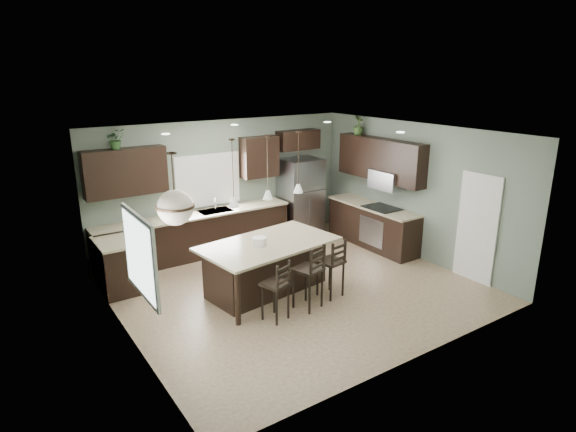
# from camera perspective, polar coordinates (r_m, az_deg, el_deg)

# --- Properties ---
(ground) EXTENTS (6.00, 6.00, 0.00)m
(ground) POSITION_cam_1_polar(r_m,az_deg,el_deg) (8.86, 0.92, -8.49)
(ground) COLOR #9E8466
(ground) RESTS_ON ground
(pantry_door) EXTENTS (0.04, 0.82, 2.04)m
(pantry_door) POSITION_cam_1_polar(r_m,az_deg,el_deg) (9.48, 21.49, -1.35)
(pantry_door) COLOR white
(pantry_door) RESTS_ON ground
(window_back) EXTENTS (1.35, 0.02, 1.00)m
(window_back) POSITION_cam_1_polar(r_m,az_deg,el_deg) (10.44, -9.50, 4.23)
(window_back) COLOR white
(window_back) RESTS_ON room_shell
(window_left) EXTENTS (0.02, 1.10, 1.00)m
(window_left) POSITION_cam_1_polar(r_m,az_deg,el_deg) (6.39, -17.27, -4.54)
(window_left) COLOR white
(window_left) RESTS_ON room_shell
(left_return_cabs) EXTENTS (0.60, 0.90, 0.90)m
(left_return_cabs) POSITION_cam_1_polar(r_m,az_deg,el_deg) (9.11, -19.65, -5.71)
(left_return_cabs) COLOR black
(left_return_cabs) RESTS_ON ground
(left_return_countertop) EXTENTS (0.66, 0.96, 0.04)m
(left_return_countertop) POSITION_cam_1_polar(r_m,az_deg,el_deg) (8.96, -19.82, -2.90)
(left_return_countertop) COLOR #C6B995
(left_return_countertop) RESTS_ON left_return_cabs
(back_lower_cabs) EXTENTS (4.20, 0.60, 0.90)m
(back_lower_cabs) POSITION_cam_1_polar(r_m,az_deg,el_deg) (10.31, -10.81, -2.35)
(back_lower_cabs) COLOR black
(back_lower_cabs) RESTS_ON ground
(back_countertop) EXTENTS (4.20, 0.66, 0.04)m
(back_countertop) POSITION_cam_1_polar(r_m,az_deg,el_deg) (10.15, -10.91, 0.12)
(back_countertop) COLOR #C6B995
(back_countertop) RESTS_ON back_lower_cabs
(sink_inset) EXTENTS (0.70, 0.45, 0.01)m
(sink_inset) POSITION_cam_1_polar(r_m,az_deg,el_deg) (10.32, -8.62, 0.60)
(sink_inset) COLOR gray
(sink_inset) RESTS_ON back_countertop
(faucet) EXTENTS (0.02, 0.02, 0.28)m
(faucet) POSITION_cam_1_polar(r_m,az_deg,el_deg) (10.26, -8.58, 1.34)
(faucet) COLOR silver
(faucet) RESTS_ON back_countertop
(back_upper_left) EXTENTS (1.55, 0.34, 0.90)m
(back_upper_left) POSITION_cam_1_polar(r_m,az_deg,el_deg) (9.64, -18.73, 4.95)
(back_upper_left) COLOR black
(back_upper_left) RESTS_ON room_shell
(back_upper_right) EXTENTS (0.85, 0.34, 0.90)m
(back_upper_right) POSITION_cam_1_polar(r_m,az_deg,el_deg) (10.77, -3.41, 6.99)
(back_upper_right) COLOR black
(back_upper_right) RESTS_ON room_shell
(fridge_header) EXTENTS (1.05, 0.34, 0.45)m
(fridge_header) POSITION_cam_1_polar(r_m,az_deg,el_deg) (11.28, 1.21, 9.02)
(fridge_header) COLOR black
(fridge_header) RESTS_ON room_shell
(right_lower_cabs) EXTENTS (0.60, 2.35, 0.90)m
(right_lower_cabs) POSITION_cam_1_polar(r_m,az_deg,el_deg) (10.93, 9.97, -1.19)
(right_lower_cabs) COLOR black
(right_lower_cabs) RESTS_ON ground
(right_countertop) EXTENTS (0.66, 2.35, 0.04)m
(right_countertop) POSITION_cam_1_polar(r_m,az_deg,el_deg) (10.79, 10.02, 1.16)
(right_countertop) COLOR #C6B995
(right_countertop) RESTS_ON right_lower_cabs
(cooktop) EXTENTS (0.58, 0.75, 0.02)m
(cooktop) POSITION_cam_1_polar(r_m,az_deg,el_deg) (10.59, 11.05, 0.95)
(cooktop) COLOR black
(cooktop) RESTS_ON right_countertop
(wall_oven_front) EXTENTS (0.01, 0.72, 0.60)m
(wall_oven_front) POSITION_cam_1_polar(r_m,az_deg,el_deg) (10.55, 9.79, -1.87)
(wall_oven_front) COLOR gray
(wall_oven_front) RESTS_ON right_lower_cabs
(right_upper_cabs) EXTENTS (0.34, 2.35, 0.90)m
(right_upper_cabs) POSITION_cam_1_polar(r_m,az_deg,el_deg) (10.66, 10.89, 6.62)
(right_upper_cabs) COLOR black
(right_upper_cabs) RESTS_ON room_shell
(microwave) EXTENTS (0.40, 0.75, 0.40)m
(microwave) POSITION_cam_1_polar(r_m,az_deg,el_deg) (10.51, 11.62, 4.21)
(microwave) COLOR gray
(microwave) RESTS_ON right_upper_cabs
(refrigerator) EXTENTS (0.90, 0.74, 1.85)m
(refrigerator) POSITION_cam_1_polar(r_m,az_deg,el_deg) (11.31, 1.51, 2.18)
(refrigerator) COLOR #92929A
(refrigerator) RESTS_ON ground
(kitchen_island) EXTENTS (2.52, 1.64, 0.92)m
(kitchen_island) POSITION_cam_1_polar(r_m,az_deg,el_deg) (8.56, -2.30, -6.07)
(kitchen_island) COLOR black
(kitchen_island) RESTS_ON ground
(serving_dish) EXTENTS (0.24, 0.24, 0.14)m
(serving_dish) POSITION_cam_1_polar(r_m,az_deg,el_deg) (8.25, -3.42, -3.02)
(serving_dish) COLOR silver
(serving_dish) RESTS_ON kitchen_island
(bar_stool_left) EXTENTS (0.47, 0.47, 1.00)m
(bar_stool_left) POSITION_cam_1_polar(r_m,az_deg,el_deg) (7.61, -1.52, -8.80)
(bar_stool_left) COLOR black
(bar_stool_left) RESTS_ON ground
(bar_stool_center) EXTENTS (0.52, 0.52, 1.13)m
(bar_stool_center) POSITION_cam_1_polar(r_m,az_deg,el_deg) (7.95, 2.37, -7.16)
(bar_stool_center) COLOR black
(bar_stool_center) RESTS_ON ground
(bar_stool_right) EXTENTS (0.45, 0.45, 1.06)m
(bar_stool_right) POSITION_cam_1_polar(r_m,az_deg,el_deg) (8.39, 5.07, -6.11)
(bar_stool_right) COLOR black
(bar_stool_right) RESTS_ON ground
(pendant_left) EXTENTS (0.17, 0.17, 1.10)m
(pendant_left) POSITION_cam_1_polar(r_m,az_deg,el_deg) (7.62, -6.55, 5.04)
(pendant_left) COLOR silver
(pendant_left) RESTS_ON room_shell
(pendant_center) EXTENTS (0.17, 0.17, 1.10)m
(pendant_center) POSITION_cam_1_polar(r_m,az_deg,el_deg) (8.03, -2.45, 5.75)
(pendant_center) COLOR silver
(pendant_center) RESTS_ON room_shell
(pendant_right) EXTENTS (0.17, 0.17, 1.10)m
(pendant_right) POSITION_cam_1_polar(r_m,az_deg,el_deg) (8.48, 1.24, 6.37)
(pendant_right) COLOR white
(pendant_right) RESTS_ON room_shell
(chandelier) EXTENTS (0.52, 0.52, 0.99)m
(chandelier) POSITION_cam_1_polar(r_m,az_deg,el_deg) (6.50, -13.38, 3.12)
(chandelier) COLOR beige
(chandelier) RESTS_ON room_shell
(plant_back_left) EXTENTS (0.34, 0.30, 0.38)m
(plant_back_left) POSITION_cam_1_polar(r_m,az_deg,el_deg) (9.48, -19.75, 8.58)
(plant_back_left) COLOR #264A20
(plant_back_left) RESTS_ON back_upper_left
(plant_right_wall) EXTENTS (0.30, 0.30, 0.43)m
(plant_right_wall) POSITION_cam_1_polar(r_m,az_deg,el_deg) (11.06, 8.35, 10.59)
(plant_right_wall) COLOR #385625
(plant_right_wall) RESTS_ON right_upper_cabs
(room_shell) EXTENTS (6.00, 6.00, 6.00)m
(room_shell) POSITION_cam_1_polar(r_m,az_deg,el_deg) (8.28, 0.97, 2.19)
(room_shell) COLOR slate
(room_shell) RESTS_ON ground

